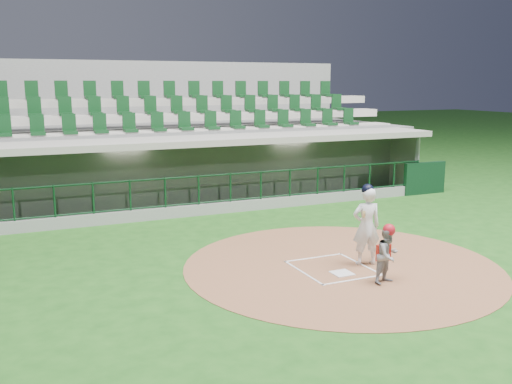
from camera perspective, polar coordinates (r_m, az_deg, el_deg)
ground at (r=13.29m, az=6.97°, el=-7.26°), size 120.00×120.00×0.00m
dirt_circle at (r=13.27m, az=8.54°, el=-7.29°), size 7.20×7.20×0.01m
home_plate at (r=12.72m, az=8.60°, el=-8.03°), size 0.43×0.43×0.02m
batter_box_chalk at (r=13.04m, az=7.65°, el=-7.55°), size 1.55×1.80×0.01m
dugout_structure at (r=20.05m, az=-4.26°, el=1.76°), size 16.40×3.70×3.00m
seating_deck at (r=22.83m, az=-7.15°, el=4.00°), size 17.00×6.72×5.15m
batter at (r=13.19m, az=10.98°, el=-3.23°), size 0.91×0.93×1.88m
catcher at (r=12.16m, az=13.04°, el=-6.05°), size 0.67×0.58×1.26m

